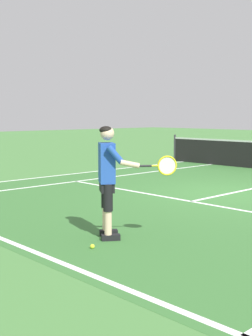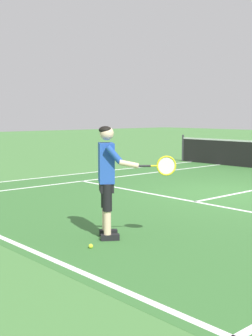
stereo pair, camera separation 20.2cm
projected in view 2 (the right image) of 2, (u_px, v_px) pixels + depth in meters
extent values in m
plane|color=#477F3D|center=(235.00, 194.00, 10.81)|extent=(80.00, 80.00, 0.00)
cube|color=#387033|center=(222.00, 196.00, 10.46)|extent=(10.98, 11.26, 0.00)
cube|color=white|center=(6.00, 239.00, 6.87)|extent=(10.98, 0.10, 0.01)
cube|color=white|center=(195.00, 202.00, 9.82)|extent=(8.23, 0.10, 0.01)
cube|color=white|center=(109.00, 178.00, 13.51)|extent=(0.10, 10.86, 0.01)
cube|color=white|center=(81.00, 173.00, 14.53)|extent=(0.10, 10.86, 0.01)
cylinder|color=#333338|center=(183.00, 148.00, 18.39)|extent=(0.08, 0.08, 1.07)
cube|color=black|center=(108.00, 233.00, 7.10)|extent=(0.25, 0.29, 0.09)
cube|color=black|center=(110.00, 237.00, 6.83)|extent=(0.25, 0.29, 0.09)
cylinder|color=beige|center=(106.00, 219.00, 7.07)|extent=(0.11, 0.11, 0.36)
cylinder|color=black|center=(106.00, 194.00, 7.02)|extent=(0.14, 0.14, 0.41)
cylinder|color=beige|center=(107.00, 223.00, 6.79)|extent=(0.11, 0.11, 0.36)
cylinder|color=black|center=(107.00, 197.00, 6.75)|extent=(0.14, 0.14, 0.41)
cube|color=black|center=(106.00, 185.00, 6.87)|extent=(0.39, 0.36, 0.20)
cube|color=#234CAD|center=(106.00, 163.00, 6.83)|extent=(0.44, 0.40, 0.60)
cylinder|color=beige|center=(105.00, 164.00, 7.07)|extent=(0.09, 0.09, 0.62)
cylinder|color=#234CAD|center=(114.00, 154.00, 6.56)|extent=(0.22, 0.27, 0.29)
cylinder|color=beige|center=(129.00, 164.00, 6.57)|extent=(0.23, 0.29, 0.14)
sphere|color=beige|center=(107.00, 133.00, 6.78)|extent=(0.21, 0.21, 0.21)
ellipsoid|color=black|center=(105.00, 130.00, 6.77)|extent=(0.28, 0.28, 0.12)
cylinder|color=#232326|center=(144.00, 166.00, 6.58)|extent=(0.14, 0.18, 0.03)
cylinder|color=yellow|center=(154.00, 166.00, 6.60)|extent=(0.08, 0.10, 0.02)
torus|color=yellow|center=(166.00, 166.00, 6.63)|extent=(0.19, 0.26, 0.30)
cylinder|color=silver|center=(166.00, 166.00, 6.63)|extent=(0.14, 0.21, 0.25)
sphere|color=#CCE02D|center=(91.00, 246.00, 6.41)|extent=(0.07, 0.07, 0.07)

